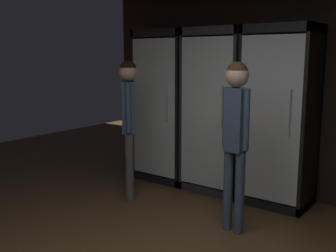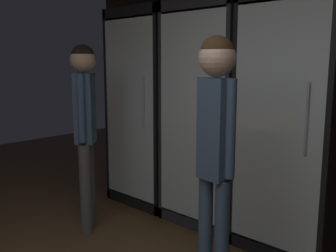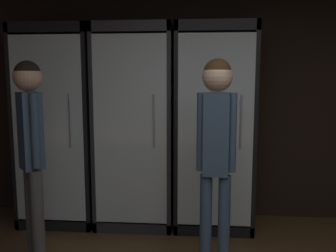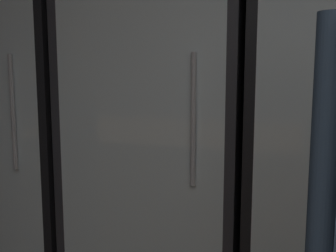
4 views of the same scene
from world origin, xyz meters
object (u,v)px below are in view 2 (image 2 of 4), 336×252
cooler_far_left (152,110)px  cooler_left (213,118)px  shopper_near (215,134)px  shopper_far (85,116)px  cooler_center (295,127)px

cooler_far_left → cooler_left: same height
shopper_near → shopper_far: (-1.45, 0.08, -0.04)m
cooler_far_left → shopper_far: size_ratio=1.24×
shopper_far → cooler_left: bearing=54.9°
cooler_far_left → cooler_center: bearing=-0.0°
cooler_left → cooler_center: bearing=-0.0°
shopper_near → shopper_far: size_ratio=1.00×
cooler_left → cooler_far_left: bearing=-180.0°
cooler_center → shopper_far: (-1.48, -0.96, 0.04)m
cooler_far_left → cooler_center: 1.61m
cooler_center → shopper_near: 1.04m
cooler_center → shopper_far: cooler_center is taller
cooler_left → shopper_near: bearing=-53.3°
shopper_near → cooler_far_left: bearing=146.6°
cooler_far_left → shopper_far: bearing=-82.2°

